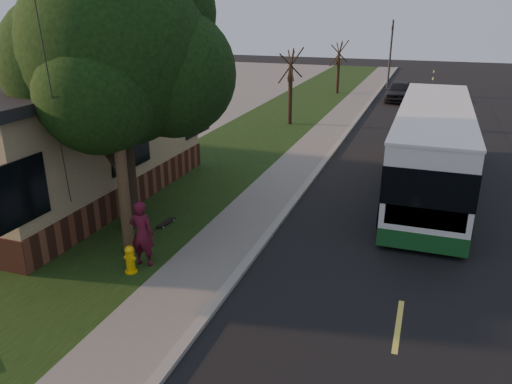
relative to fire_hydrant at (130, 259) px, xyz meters
The scene contains 17 objects.
ground 2.64m from the fire_hydrant, ahead, with size 120.00×120.00×0.00m, color black.
road 11.99m from the fire_hydrant, 56.58° to the left, with size 8.00×80.00×0.01m, color black.
curb 10.34m from the fire_hydrant, 75.43° to the left, with size 0.25×80.00×0.12m, color gray.
sidewalk 10.13m from the fire_hydrant, 80.91° to the left, with size 2.00×80.00×0.08m, color slate.
grass_verge 10.19m from the fire_hydrant, 100.76° to the left, with size 5.00×80.00×0.07m, color black.
building_lot 15.55m from the fire_hydrant, 139.96° to the left, with size 15.00×80.00×0.04m, color slate.
fire_hydrant is the anchor object (origin of this frame).
utility_pole 4.37m from the fire_hydrant, 125.38° to the left, with size 2.86×3.21×9.07m.
leafy_tree 5.65m from the fire_hydrant, 120.67° to the left, with size 6.30×6.00×7.80m.
bare_tree_near 18.10m from the fire_hydrant, 92.86° to the left, with size 1.38×1.21×4.31m.
bare_tree_far 30.04m from the fire_hydrant, 90.76° to the left, with size 1.38×1.21×4.03m.
traffic_signal 34.25m from the fire_hydrant, 84.79° to the left, with size 0.18×0.22×5.50m.
transit_bus 11.53m from the fire_hydrant, 52.94° to the left, with size 2.65×11.50×3.11m.
skateboarder 0.72m from the fire_hydrant, 78.20° to the left, with size 0.65×0.43×1.78m, color #4D0F21.
skateboard_main 3.04m from the fire_hydrant, 102.02° to the left, with size 0.28×0.83×0.08m.
dumpster 6.26m from the fire_hydrant, 141.86° to the left, with size 1.77×1.51×1.38m.
distant_car 28.73m from the fire_hydrant, 81.18° to the left, with size 1.70×4.22×1.44m, color black.
Camera 1 is at (4.11, -9.51, 6.39)m, focal length 35.00 mm.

